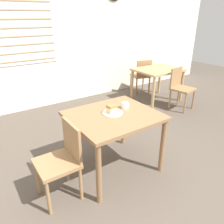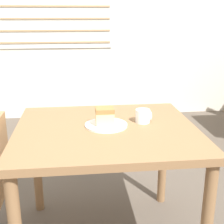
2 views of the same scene
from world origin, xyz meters
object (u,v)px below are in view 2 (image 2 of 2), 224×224
(dining_table_near, at_px, (106,145))
(cake_slice, at_px, (105,116))
(plate, at_px, (106,125))
(coffee_mug, at_px, (143,116))

(dining_table_near, xyz_separation_m, cake_slice, (-0.01, 0.03, 0.16))
(plate, bearing_deg, coffee_mug, 10.07)
(plate, xyz_separation_m, cake_slice, (-0.01, -0.00, 0.05))
(plate, height_order, coffee_mug, coffee_mug)
(dining_table_near, height_order, cake_slice, cake_slice)
(dining_table_near, height_order, plate, plate)
(plate, relative_size, cake_slice, 2.36)
(dining_table_near, distance_m, coffee_mug, 0.27)
(plate, bearing_deg, cake_slice, -170.73)
(dining_table_near, relative_size, cake_slice, 9.91)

